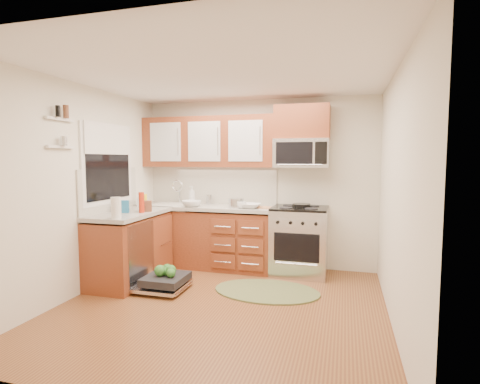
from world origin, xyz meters
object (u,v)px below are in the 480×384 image
(rug, at_px, (267,291))
(bowl_b, at_px, (192,204))
(dishwasher, at_px, (163,282))
(stock_pot, at_px, (236,203))
(skillet, at_px, (301,205))
(cup, at_px, (241,205))
(microwave, at_px, (302,153))
(paper_towel_roll, at_px, (116,208))
(sink, at_px, (173,213))
(range, at_px, (299,241))
(bowl_a, at_px, (250,206))
(cutting_board, at_px, (263,207))
(upper_cabinets, at_px, (208,142))

(rug, relative_size, bowl_b, 4.60)
(bowl_b, bearing_deg, dishwasher, -89.28)
(stock_pot, relative_size, bowl_b, 0.79)
(dishwasher, bearing_deg, skillet, 36.01)
(cup, bearing_deg, rug, -52.73)
(microwave, distance_m, paper_towel_roll, 2.59)
(cup, bearing_deg, sink, 171.48)
(range, bearing_deg, skillet, 12.67)
(dishwasher, bearing_deg, bowl_a, 49.41)
(cutting_board, bearing_deg, dishwasher, -133.54)
(upper_cabinets, bearing_deg, paper_towel_roll, -109.07)
(range, xyz_separation_m, skillet, (0.02, 0.00, 0.50))
(cutting_board, bearing_deg, microwave, 18.26)
(dishwasher, height_order, rug, dishwasher)
(stock_pot, xyz_separation_m, cutting_board, (0.38, 0.06, -0.06))
(microwave, height_order, cup, microwave)
(microwave, distance_m, dishwasher, 2.55)
(rug, distance_m, cup, 1.27)
(upper_cabinets, relative_size, skillet, 8.14)
(range, bearing_deg, paper_towel_roll, -143.45)
(sink, height_order, stock_pot, stock_pot)
(sink, bearing_deg, cup, -8.52)
(upper_cabinets, height_order, stock_pot, upper_cabinets)
(skillet, distance_m, stock_pot, 0.92)
(microwave, bearing_deg, sink, -176.15)
(cutting_board, height_order, paper_towel_roll, paper_towel_roll)
(dishwasher, xyz_separation_m, rug, (1.25, 0.29, -0.09))
(range, bearing_deg, cup, -167.25)
(sink, bearing_deg, skillet, 0.43)
(upper_cabinets, xyz_separation_m, stock_pot, (0.51, -0.25, -0.88))
(microwave, bearing_deg, stock_pot, -165.58)
(paper_towel_roll, bearing_deg, cup, 47.58)
(rug, bearing_deg, sink, 153.06)
(cutting_board, bearing_deg, bowl_a, -155.46)
(microwave, distance_m, stock_pot, 1.16)
(stock_pot, xyz_separation_m, paper_towel_roll, (-1.06, -1.34, 0.06))
(dishwasher, bearing_deg, upper_cabinets, 83.96)
(paper_towel_roll, xyz_separation_m, cup, (1.16, 1.27, -0.08))
(upper_cabinets, distance_m, stock_pot, 1.05)
(bowl_a, bearing_deg, paper_towel_roll, -133.95)
(bowl_b, bearing_deg, cutting_board, 7.17)
(cup, bearing_deg, bowl_b, 180.00)
(microwave, relative_size, bowl_a, 2.71)
(skillet, xyz_separation_m, bowl_b, (-1.57, -0.18, -0.00))
(bowl_a, bearing_deg, upper_cabinets, 159.61)
(range, bearing_deg, bowl_b, -173.38)
(upper_cabinets, xyz_separation_m, paper_towel_roll, (-0.55, -1.59, -0.82))
(upper_cabinets, bearing_deg, skillet, -5.62)
(sink, relative_size, cutting_board, 2.23)
(paper_towel_roll, bearing_deg, bowl_a, 46.05)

